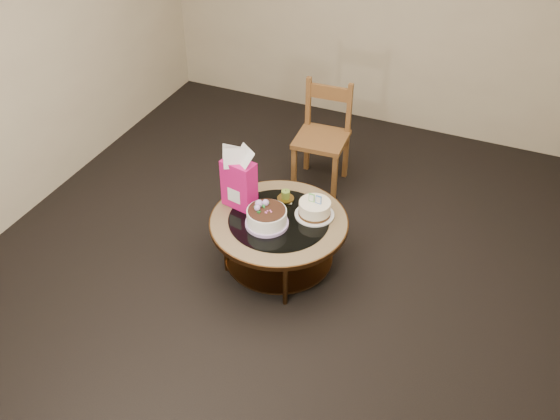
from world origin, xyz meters
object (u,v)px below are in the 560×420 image
at_px(coffee_table, 279,228).
at_px(decorated_cake, 267,218).
at_px(cream_cake, 315,209).
at_px(gift_bag, 239,178).
at_px(dining_chair, 323,136).

distance_m(coffee_table, decorated_cake, 0.18).
bearing_deg(coffee_table, decorated_cake, -122.03).
height_order(decorated_cake, cream_cake, cream_cake).
height_order(gift_bag, dining_chair, gift_bag).
bearing_deg(cream_cake, gift_bag, -166.14).
relative_size(coffee_table, gift_bag, 2.08).
xyz_separation_m(cream_cake, gift_bag, (-0.56, -0.10, 0.19)).
bearing_deg(decorated_cake, cream_cake, 40.71).
distance_m(cream_cake, gift_bag, 0.60).
relative_size(cream_cake, gift_bag, 0.59).
distance_m(cream_cake, dining_chair, 1.10).
bearing_deg(coffee_table, dining_chair, 95.06).
distance_m(coffee_table, gift_bag, 0.47).
bearing_deg(gift_bag, decorated_cake, -14.23).
bearing_deg(dining_chair, coffee_table, -88.56).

